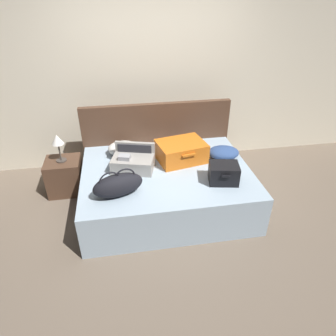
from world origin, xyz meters
TOP-DOWN VIEW (x-y plane):
  - ground_plane at (0.00, 0.00)m, footprint 12.00×12.00m
  - back_wall at (0.00, 1.65)m, footprint 8.00×0.10m
  - bed at (0.00, 0.40)m, footprint 2.00×1.52m
  - headboard at (0.00, 1.20)m, footprint 2.04×0.08m
  - hard_case_large at (0.22, 0.62)m, footprint 0.65×0.54m
  - hard_case_medium at (-0.38, 0.49)m, footprint 0.55×0.45m
  - hard_case_small at (0.59, 0.06)m, footprint 0.36×0.31m
  - duffel_bag at (-0.57, -0.00)m, footprint 0.57×0.36m
  - pillow_near_headboard at (-0.48, 0.88)m, footprint 0.42×0.32m
  - pillow_center_head at (0.77, 0.58)m, footprint 0.43×0.34m
  - nightstand at (-1.28, 0.91)m, footprint 0.44×0.40m
  - table_lamp at (-1.28, 0.91)m, footprint 0.15×0.15m

SIDE VIEW (x-z plane):
  - ground_plane at x=0.00m, z-range 0.00..0.00m
  - nightstand at x=-1.28m, z-range 0.00..0.47m
  - bed at x=0.00m, z-range 0.00..0.50m
  - headboard at x=0.00m, z-range 0.00..1.05m
  - pillow_center_head at x=0.77m, z-range 0.50..0.65m
  - pillow_near_headboard at x=-0.48m, z-range 0.50..0.68m
  - hard_case_medium at x=-0.38m, z-range 0.46..0.75m
  - hard_case_small at x=0.59m, z-range 0.50..0.72m
  - hard_case_large at x=0.22m, z-range 0.50..0.75m
  - duffel_bag at x=-0.57m, z-range 0.48..0.78m
  - table_lamp at x=-1.28m, z-range 0.56..0.92m
  - back_wall at x=0.00m, z-range 0.00..2.60m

